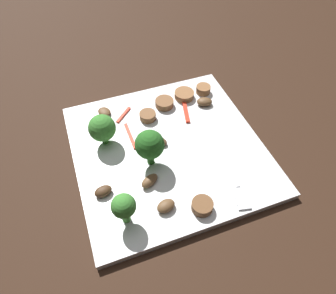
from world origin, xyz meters
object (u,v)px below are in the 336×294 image
object	(u,v)px
sausage_slice_2	(203,89)
pepper_strip_1	(130,136)
fork	(231,164)
sausage_slice_1	(202,206)
mushroom_0	(205,102)
broccoli_floret_0	(102,128)
broccoli_floret_2	(124,207)
mushroom_5	(104,112)
sausage_slice_3	(148,116)
plate	(168,149)
mushroom_2	(166,206)
mushroom_3	(150,181)
mushroom_1	(103,191)
broccoli_floret_1	(150,145)
sausage_slice_4	(184,95)
mushroom_4	(160,141)
pepper_strip_2	(123,115)
pepper_strip_0	(186,111)
sausage_slice_0	(164,103)

from	to	relation	value
sausage_slice_2	pepper_strip_1	distance (m)	0.17
fork	sausage_slice_1	bearing A→B (deg)	-41.36
sausage_slice_2	pepper_strip_1	bearing A→B (deg)	-69.23
mushroom_0	sausage_slice_2	bearing A→B (deg)	159.52
fork	broccoli_floret_0	distance (m)	0.20
broccoli_floret_2	mushroom_5	distance (m)	0.21
sausage_slice_3	plate	bearing A→B (deg)	8.40
mushroom_2	pepper_strip_1	xyz separation A→B (m)	(-0.14, -0.01, -0.00)
fork	sausage_slice_2	size ratio (longest dim) A/B	6.79
mushroom_2	mushroom_3	bearing A→B (deg)	-169.86
sausage_slice_3	mushroom_1	xyz separation A→B (m)	(0.12, -0.10, 0.00)
mushroom_1	broccoli_floret_1	bearing A→B (deg)	110.51
sausage_slice_2	mushroom_2	distance (m)	0.25
sausage_slice_4	mushroom_4	world-z (taller)	sausage_slice_4
pepper_strip_2	sausage_slice_4	bearing A→B (deg)	93.77
broccoli_floret_1	pepper_strip_2	world-z (taller)	broccoli_floret_1
mushroom_3	pepper_strip_1	world-z (taller)	mushroom_3
sausage_slice_4	pepper_strip_1	distance (m)	0.13
broccoli_floret_2	pepper_strip_1	world-z (taller)	broccoli_floret_2
sausage_slice_4	mushroom_1	xyz separation A→B (m)	(0.15, -0.18, 0.00)
mushroom_0	pepper_strip_2	xyz separation A→B (m)	(-0.02, -0.14, -0.00)
mushroom_4	mushroom_5	world-z (taller)	same
mushroom_1	pepper_strip_1	world-z (taller)	mushroom_1
mushroom_0	pepper_strip_0	xyz separation A→B (m)	(0.01, -0.04, -0.00)
plate	mushroom_3	distance (m)	0.07
broccoli_floret_2	sausage_slice_2	bearing A→B (deg)	134.75
pepper_strip_1	broccoli_floret_1	bearing A→B (deg)	14.28
sausage_slice_0	sausage_slice_4	bearing A→B (deg)	101.88
sausage_slice_2	pepper_strip_2	bearing A→B (deg)	-86.89
sausage_slice_4	mushroom_5	distance (m)	0.15
sausage_slice_3	broccoli_floret_2	bearing A→B (deg)	-26.29
mushroom_4	pepper_strip_2	xyz separation A→B (m)	(-0.08, -0.04, -0.00)
broccoli_floret_0	sausage_slice_2	distance (m)	0.21
mushroom_2	mushroom_4	world-z (taller)	mushroom_2
sausage_slice_3	pepper_strip_1	bearing A→B (deg)	-53.28
plate	broccoli_floret_0	distance (m)	0.11
sausage_slice_3	mushroom_4	world-z (taller)	sausage_slice_3
pepper_strip_0	pepper_strip_2	size ratio (longest dim) A/B	1.37
sausage_slice_2	sausage_slice_4	distance (m)	0.04
sausage_slice_2	pepper_strip_0	distance (m)	0.06
broccoli_floret_0	sausage_slice_1	size ratio (longest dim) A/B	1.83
mushroom_0	fork	bearing A→B (deg)	-7.77
pepper_strip_2	pepper_strip_1	bearing A→B (deg)	-2.46
mushroom_2	pepper_strip_1	world-z (taller)	mushroom_2
pepper_strip_0	mushroom_2	bearing A→B (deg)	-30.37
plate	mushroom_2	size ratio (longest dim) A/B	11.16
mushroom_2	mushroom_3	distance (m)	0.05
mushroom_5	pepper_strip_2	world-z (taller)	mushroom_5
broccoli_floret_2	pepper_strip_0	distance (m)	0.22
broccoli_floret_0	mushroom_2	size ratio (longest dim) A/B	2.07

